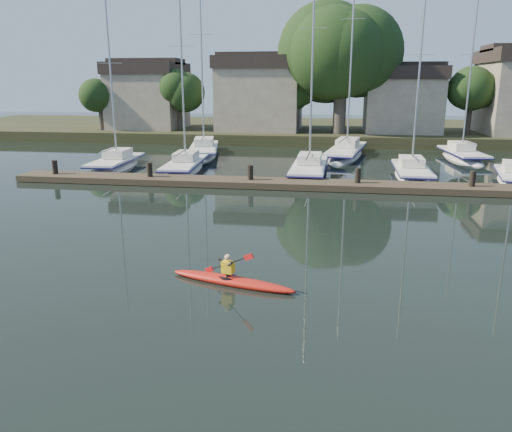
# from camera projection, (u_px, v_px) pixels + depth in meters

# --- Properties ---
(ground) EXTENTS (160.00, 160.00, 0.00)m
(ground) POSITION_uv_depth(u_px,v_px,m) (272.00, 284.00, 14.73)
(ground) COLOR black
(ground) RESTS_ON ground
(kayak) EXTENTS (3.99, 1.52, 1.27)m
(kayak) POSITION_uv_depth(u_px,v_px,m) (231.00, 279.00, 14.66)
(kayak) COLOR #B72B0E
(kayak) RESTS_ON ground
(dock) EXTENTS (34.00, 2.00, 1.80)m
(dock) POSITION_uv_depth(u_px,v_px,m) (303.00, 184.00, 28.03)
(dock) COLOR #4E3D2C
(dock) RESTS_ON ground
(sailboat_0) EXTENTS (2.53, 7.78, 12.20)m
(sailboat_0) POSITION_uv_depth(u_px,v_px,m) (117.00, 170.00, 34.71)
(sailboat_0) COLOR silver
(sailboat_0) RESTS_ON ground
(sailboat_1) EXTENTS (2.76, 8.58, 13.79)m
(sailboat_1) POSITION_uv_depth(u_px,v_px,m) (185.00, 173.00, 33.68)
(sailboat_1) COLOR silver
(sailboat_1) RESTS_ON ground
(sailboat_2) EXTENTS (2.28, 9.31, 15.37)m
(sailboat_2) POSITION_uv_depth(u_px,v_px,m) (309.00, 177.00, 32.38)
(sailboat_2) COLOR silver
(sailboat_2) RESTS_ON ground
(sailboat_3) EXTENTS (2.24, 7.94, 12.74)m
(sailboat_3) POSITION_uv_depth(u_px,v_px,m) (411.00, 179.00, 31.48)
(sailboat_3) COLOR silver
(sailboat_3) RESTS_ON ground
(sailboat_5) EXTENTS (4.20, 9.98, 16.09)m
(sailboat_5) POSITION_uv_depth(u_px,v_px,m) (204.00, 157.00, 41.21)
(sailboat_5) COLOR silver
(sailboat_5) RESTS_ON ground
(sailboat_6) EXTENTS (4.11, 11.42, 17.78)m
(sailboat_6) POSITION_uv_depth(u_px,v_px,m) (346.00, 159.00, 40.17)
(sailboat_6) COLOR silver
(sailboat_6) RESTS_ON ground
(sailboat_7) EXTENTS (2.85, 8.47, 13.41)m
(sailboat_7) POSITION_uv_depth(u_px,v_px,m) (462.00, 161.00, 38.70)
(sailboat_7) COLOR silver
(sailboat_7) RESTS_ON ground
(shore) EXTENTS (90.00, 25.25, 12.75)m
(shore) POSITION_uv_depth(u_px,v_px,m) (336.00, 107.00, 52.07)
(shore) COLOR #242E17
(shore) RESTS_ON ground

